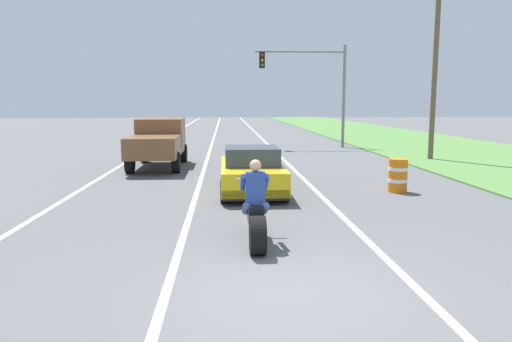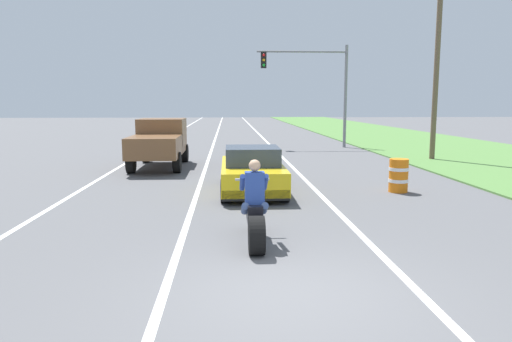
# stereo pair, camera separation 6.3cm
# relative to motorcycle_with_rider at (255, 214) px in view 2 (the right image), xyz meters

# --- Properties ---
(ground_plane) EXTENTS (160.00, 160.00, 0.00)m
(ground_plane) POSITION_rel_motorcycle_with_rider_xyz_m (0.39, -2.34, -0.59)
(ground_plane) COLOR #565659
(lane_stripe_left_solid) EXTENTS (0.14, 120.00, 0.01)m
(lane_stripe_left_solid) POSITION_rel_motorcycle_with_rider_xyz_m (-5.01, 17.66, -0.59)
(lane_stripe_left_solid) COLOR white
(lane_stripe_left_solid) RESTS_ON ground
(lane_stripe_right_solid) EXTENTS (0.14, 120.00, 0.01)m
(lane_stripe_right_solid) POSITION_rel_motorcycle_with_rider_xyz_m (2.19, 17.66, -0.59)
(lane_stripe_right_solid) COLOR white
(lane_stripe_right_solid) RESTS_ON ground
(lane_stripe_centre_dashed) EXTENTS (0.14, 120.00, 0.01)m
(lane_stripe_centre_dashed) POSITION_rel_motorcycle_with_rider_xyz_m (-1.41, 17.66, -0.59)
(lane_stripe_centre_dashed) COLOR white
(lane_stripe_centre_dashed) RESTS_ON ground
(grass_verge_right) EXTENTS (10.00, 120.00, 0.06)m
(grass_verge_right) POSITION_rel_motorcycle_with_rider_xyz_m (12.31, 17.66, -0.56)
(grass_verge_right) COLOR #517F3D
(grass_verge_right) RESTS_ON ground
(motorcycle_with_rider) EXTENTS (0.70, 2.21, 1.62)m
(motorcycle_with_rider) POSITION_rel_motorcycle_with_rider_xyz_m (0.00, 0.00, 0.00)
(motorcycle_with_rider) COLOR black
(motorcycle_with_rider) RESTS_ON ground
(sports_car_yellow) EXTENTS (1.84, 4.30, 1.37)m
(sports_car_yellow) POSITION_rel_motorcycle_with_rider_xyz_m (0.23, 5.34, 0.04)
(sports_car_yellow) COLOR yellow
(sports_car_yellow) RESTS_ON ground
(pickup_truck_left_lane_brown) EXTENTS (2.02, 4.80, 1.98)m
(pickup_truck_left_lane_brown) POSITION_rel_motorcycle_with_rider_xyz_m (-3.30, 11.01, 0.51)
(pickup_truck_left_lane_brown) COLOR brown
(pickup_truck_left_lane_brown) RESTS_ON ground
(traffic_light_mast_near) EXTENTS (5.37, 0.34, 6.00)m
(traffic_light_mast_near) POSITION_rel_motorcycle_with_rider_xyz_m (4.81, 19.32, 3.45)
(traffic_light_mast_near) COLOR gray
(traffic_light_mast_near) RESTS_ON ground
(utility_pole_roadside) EXTENTS (0.24, 0.24, 7.43)m
(utility_pole_roadside) POSITION_rel_motorcycle_with_rider_xyz_m (9.03, 12.76, 3.12)
(utility_pole_roadside) COLOR brown
(utility_pole_roadside) RESTS_ON ground
(construction_barrel_nearest) EXTENTS (0.58, 0.58, 1.00)m
(construction_barrel_nearest) POSITION_rel_motorcycle_with_rider_xyz_m (4.61, 5.04, -0.09)
(construction_barrel_nearest) COLOR orange
(construction_barrel_nearest) RESTS_ON ground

